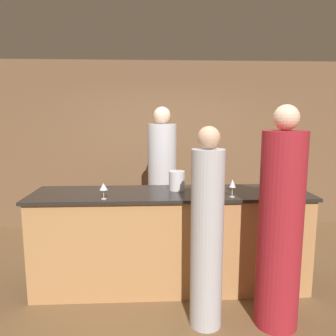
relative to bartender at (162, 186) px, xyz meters
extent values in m
plane|color=brown|center=(0.07, -0.94, -0.94)|extent=(14.00, 14.00, 0.00)
cube|color=brown|center=(0.07, 1.17, 0.46)|extent=(8.00, 0.06, 2.80)
cube|color=#B27F4C|center=(0.07, -0.94, -0.42)|extent=(2.94, 0.69, 1.04)
cube|color=black|center=(0.07, -0.94, 0.12)|extent=(3.00, 0.75, 0.04)
cylinder|color=#B2B2B7|center=(0.00, 0.00, -0.04)|extent=(0.39, 0.39, 1.79)
sphere|color=beige|center=(0.00, 0.00, 0.97)|extent=(0.23, 0.23, 0.23)
cylinder|color=maroon|center=(0.99, -1.69, -0.05)|extent=(0.39, 0.39, 1.78)
sphere|color=beige|center=(0.99, -1.69, 0.95)|extent=(0.22, 0.22, 0.22)
cylinder|color=#B2B2B7|center=(0.34, -1.66, -0.13)|extent=(0.29, 0.29, 1.62)
sphere|color=tan|center=(0.34, -1.66, 0.78)|extent=(0.20, 0.20, 0.20)
cylinder|color=#19381E|center=(0.42, -0.81, 0.26)|extent=(0.07, 0.07, 0.24)
cylinder|color=#19381E|center=(0.42, -0.81, 0.41)|extent=(0.03, 0.03, 0.07)
cylinder|color=black|center=(1.34, -0.70, 0.25)|extent=(0.07, 0.07, 0.22)
cylinder|color=black|center=(1.34, -0.70, 0.40)|extent=(0.03, 0.03, 0.07)
cylinder|color=silver|center=(0.14, -0.84, 0.25)|extent=(0.18, 0.18, 0.21)
cylinder|color=silver|center=(0.68, -1.18, 0.14)|extent=(0.05, 0.05, 0.00)
cylinder|color=silver|center=(0.68, -1.18, 0.19)|extent=(0.01, 0.01, 0.10)
cone|color=silver|center=(0.68, -1.18, 0.28)|extent=(0.07, 0.07, 0.08)
cylinder|color=silver|center=(-0.62, -1.21, 0.14)|extent=(0.05, 0.05, 0.00)
cylinder|color=silver|center=(-0.62, -1.21, 0.19)|extent=(0.01, 0.01, 0.09)
cone|color=silver|center=(-0.62, -1.21, 0.27)|extent=(0.08, 0.08, 0.07)
cylinder|color=silver|center=(1.10, -0.92, 0.14)|extent=(0.05, 0.05, 0.00)
cylinder|color=silver|center=(1.10, -0.92, 0.19)|extent=(0.01, 0.01, 0.09)
cone|color=silver|center=(1.10, -0.92, 0.27)|extent=(0.07, 0.07, 0.08)
camera|label=1|loc=(-0.14, -4.40, 0.96)|focal=35.00mm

